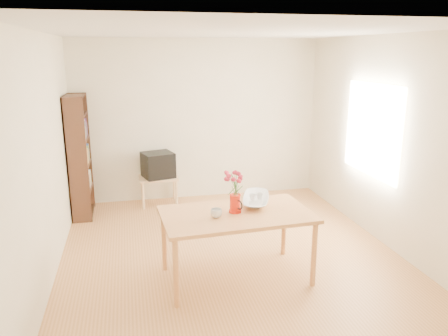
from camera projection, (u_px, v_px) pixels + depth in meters
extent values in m
plane|color=#B1743F|center=(229.00, 253.00, 5.36)|extent=(4.50, 4.50, 0.00)
plane|color=white|center=(230.00, 31.00, 4.69)|extent=(4.50, 4.50, 0.00)
plane|color=beige|center=(198.00, 120.00, 7.14)|extent=(4.00, 0.00, 4.00)
plane|color=beige|center=(307.00, 221.00, 2.90)|extent=(4.00, 0.00, 4.00)
plane|color=beige|center=(45.00, 158.00, 4.60)|extent=(0.00, 4.50, 4.50)
plane|color=beige|center=(385.00, 142.00, 5.44)|extent=(0.00, 4.50, 4.50)
plane|color=white|center=(372.00, 130.00, 5.69)|extent=(0.00, 1.30, 1.30)
cube|color=#C87F44|center=(237.00, 215.00, 4.59)|extent=(1.62, 0.99, 0.04)
cylinder|color=#C87F44|center=(176.00, 273.00, 4.14)|extent=(0.06, 0.06, 0.71)
cylinder|color=#C87F44|center=(314.00, 255.00, 4.52)|extent=(0.06, 0.06, 0.71)
cylinder|color=#C87F44|center=(164.00, 240.00, 4.86)|extent=(0.06, 0.06, 0.71)
cylinder|color=#C87F44|center=(284.00, 227.00, 5.24)|extent=(0.06, 0.06, 0.71)
cube|color=#DFB47E|center=(158.00, 178.00, 6.95)|extent=(0.60, 0.45, 0.03)
cylinder|color=#DFB47E|center=(143.00, 196.00, 6.78)|extent=(0.04, 0.04, 0.43)
cylinder|color=#DFB47E|center=(176.00, 194.00, 6.89)|extent=(0.04, 0.04, 0.43)
cylinder|color=#DFB47E|center=(142.00, 189.00, 7.13)|extent=(0.04, 0.04, 0.43)
cylinder|color=#DFB47E|center=(174.00, 187.00, 7.24)|extent=(0.04, 0.04, 0.43)
cube|color=#331B11|center=(77.00, 162.00, 6.07)|extent=(0.28, 0.02, 1.80)
cube|color=#331B11|center=(82.00, 152.00, 6.71)|extent=(0.28, 0.03, 1.80)
cube|color=#331B11|center=(70.00, 157.00, 6.36)|extent=(0.02, 0.70, 1.80)
cube|color=#331B11|center=(84.00, 212.00, 6.61)|extent=(0.27, 0.65, 0.02)
cube|color=#331B11|center=(82.00, 189.00, 6.52)|extent=(0.27, 0.65, 0.02)
cube|color=#331B11|center=(80.00, 165.00, 6.42)|extent=(0.27, 0.65, 0.02)
cube|color=#331B11|center=(78.00, 139.00, 6.32)|extent=(0.27, 0.65, 0.02)
cube|color=#331B11|center=(76.00, 115.00, 6.23)|extent=(0.27, 0.65, 0.02)
cube|color=#331B11|center=(74.00, 96.00, 6.16)|extent=(0.27, 0.65, 0.02)
cylinder|color=red|center=(235.00, 204.00, 4.58)|extent=(0.11, 0.11, 0.18)
cylinder|color=red|center=(235.00, 211.00, 4.60)|extent=(0.13, 0.13, 0.02)
cylinder|color=red|center=(235.00, 195.00, 4.56)|extent=(0.12, 0.12, 0.01)
cone|color=red|center=(234.00, 199.00, 4.51)|extent=(0.07, 0.08, 0.06)
torus|color=black|center=(236.00, 201.00, 4.64)|extent=(0.05, 0.10, 0.10)
imported|color=white|center=(216.00, 213.00, 4.45)|extent=(0.15, 0.15, 0.09)
imported|color=white|center=(256.00, 185.00, 4.85)|extent=(0.55, 0.55, 0.41)
imported|color=white|center=(253.00, 189.00, 4.85)|extent=(0.08, 0.08, 0.06)
imported|color=white|center=(259.00, 188.00, 4.89)|extent=(0.07, 0.07, 0.06)
cube|color=black|center=(158.00, 165.00, 6.90)|extent=(0.55, 0.52, 0.39)
cube|color=black|center=(158.00, 162.00, 6.96)|extent=(0.37, 0.30, 0.28)
cube|color=black|center=(159.00, 167.00, 6.69)|extent=(0.34, 0.11, 0.28)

